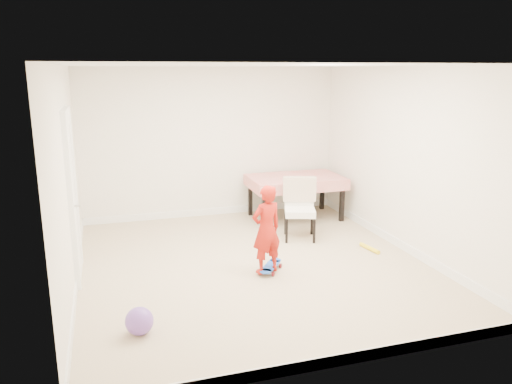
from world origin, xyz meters
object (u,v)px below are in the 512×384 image
object	(u,v)px
skateboard	(271,268)
balloon	(139,321)
dining_chair	(300,209)
child	(266,232)
dining_table	(295,197)

from	to	relation	value
skateboard	balloon	bearing A→B (deg)	160.71
dining_chair	skateboard	world-z (taller)	dining_chair
child	dining_chair	bearing A→B (deg)	-143.93
balloon	dining_table	bearing A→B (deg)	48.13
dining_chair	skateboard	size ratio (longest dim) A/B	1.73
dining_table	balloon	bearing A→B (deg)	-131.76
balloon	dining_chair	bearing A→B (deg)	40.53
dining_table	child	world-z (taller)	child
skateboard	child	distance (m)	0.54
dining_chair	balloon	distance (m)	3.43
dining_chair	balloon	bearing A→B (deg)	-121.17
skateboard	balloon	world-z (taller)	balloon
dining_table	balloon	distance (m)	4.40
child	balloon	bearing A→B (deg)	16.42
skateboard	balloon	size ratio (longest dim) A/B	1.94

